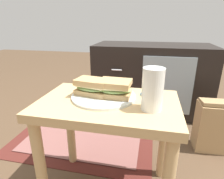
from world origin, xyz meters
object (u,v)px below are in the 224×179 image
Objects in this scene: tv_cabinet at (151,78)px; beer_glass at (153,90)px; paper_bag at (215,126)px; sandwich_front at (93,87)px; plate at (104,96)px; sandwich_back at (115,88)px; coaster at (152,95)px.

tv_cabinet is 6.27× the size of beer_glass.
beer_glass reaches higher than paper_bag.
plate is at bearing -0.97° from sandwich_front.
sandwich_back reaches higher than coaster.
sandwich_back is 0.17m from beer_glass.
coaster is (0.24, 0.06, -0.04)m from sandwich_front.
tv_cabinet reaches higher than sandwich_front.
coaster is (-0.00, 0.14, -0.07)m from beer_glass.
tv_cabinet is 0.87m from coaster.
beer_glass is at bearing -89.60° from tv_cabinet.
sandwich_back is at bearing -156.03° from coaster.
sandwich_back reaches higher than paper_bag.
beer_glass is at bearing -129.36° from paper_bag.
sandwich_front is at bearing 179.03° from sandwich_back.
coaster is 0.60m from paper_bag.
tv_cabinet is 0.66m from paper_bag.
sandwich_back is 1.46× the size of coaster.
tv_cabinet is at bearing 81.16° from sandwich_back.
sandwich_front is 1.05× the size of beer_glass.
tv_cabinet reaches higher than sandwich_back.
sandwich_front and sandwich_back have the same top height.
beer_glass is 0.72m from paper_bag.
sandwich_front reaches higher than plate.
paper_bag is (0.39, 0.34, -0.30)m from coaster.
paper_bag is at bearing -51.86° from tv_cabinet.
paper_bag is at bearing 40.80° from coaster.
plate is 0.06m from sandwich_back.
beer_glass reaches higher than sandwich_back.
sandwich_front is 0.26m from coaster.
coaster is at bearing 14.77° from sandwich_front.
sandwich_front is at bearing 179.03° from plate.
coaster is at bearing 90.36° from beer_glass.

